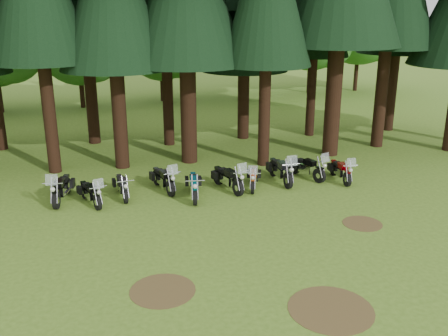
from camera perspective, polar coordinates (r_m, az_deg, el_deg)
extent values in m
plane|color=#456C1D|center=(16.31, 2.50, -8.79)|extent=(120.00, 120.00, 0.00)
cylinder|color=black|center=(23.83, -19.40, 6.45)|extent=(0.58, 0.58, 5.99)
cylinder|color=black|center=(23.73, -11.91, 6.52)|extent=(0.66, 0.66, 5.57)
cylinder|color=black|center=(24.16, -4.10, 7.22)|extent=(0.77, 0.77, 5.70)
cylinder|color=black|center=(23.70, 4.65, 7.01)|extent=(0.55, 0.55, 5.71)
cylinder|color=black|center=(25.86, 12.44, 8.59)|extent=(0.80, 0.80, 6.62)
cylinder|color=black|center=(28.22, 17.58, 8.66)|extent=(0.64, 0.64, 6.35)
cylinder|color=black|center=(28.62, -14.95, 8.20)|extent=(0.65, 0.65, 5.55)
cylinder|color=black|center=(27.49, -6.45, 8.27)|extent=(0.58, 0.58, 5.52)
cylinder|color=black|center=(28.85, 2.24, 8.00)|extent=(0.66, 0.66, 4.70)
cone|color=black|center=(28.42, 2.35, 16.97)|extent=(4.94, 4.94, 5.87)
cylinder|color=black|center=(29.87, 9.97, 8.93)|extent=(0.53, 0.53, 5.56)
cylinder|color=black|center=(32.39, 18.66, 9.03)|extent=(0.61, 0.61, 5.65)
sphere|color=#286620|center=(38.53, -23.38, 12.29)|extent=(4.67, 4.67, 4.67)
cylinder|color=black|center=(39.63, -15.93, 8.49)|extent=(0.36, 0.36, 2.55)
sphere|color=#286620|center=(39.26, -16.37, 13.38)|extent=(5.95, 5.95, 5.95)
sphere|color=#286620|center=(38.62, -14.75, 12.56)|extent=(4.25, 4.25, 4.25)
cylinder|color=black|center=(41.22, -7.05, 9.32)|extent=(0.36, 0.36, 2.47)
sphere|color=#286620|center=(40.86, -7.23, 13.89)|extent=(5.76, 5.76, 5.76)
sphere|color=#286620|center=(40.41, -5.64, 13.08)|extent=(4.12, 4.12, 4.12)
cylinder|color=black|center=(42.08, 2.10, 10.34)|extent=(0.36, 0.36, 3.52)
sphere|color=#286620|center=(41.72, 2.18, 16.74)|extent=(8.21, 8.21, 8.21)
sphere|color=#286620|center=(41.30, 4.50, 15.55)|extent=(5.87, 5.87, 5.87)
cylinder|color=black|center=(45.65, 9.72, 10.33)|extent=(0.36, 0.36, 2.94)
sphere|color=#286620|center=(45.31, 9.98, 15.25)|extent=(6.86, 6.86, 6.86)
sphere|color=#286620|center=(45.15, 11.76, 14.26)|extent=(4.90, 4.90, 4.90)
cylinder|color=black|center=(47.57, 14.88, 10.65)|extent=(0.36, 0.36, 3.52)
sphere|color=#286620|center=(47.25, 15.34, 16.28)|extent=(8.20, 8.20, 8.20)
sphere|color=#286620|center=(47.19, 17.37, 15.11)|extent=(5.86, 5.86, 5.86)
cylinder|color=#4C3D1E|center=(14.02, -7.03, -13.72)|extent=(1.80, 1.80, 0.01)
cylinder|color=#4C3D1E|center=(18.46, 15.53, -6.13)|extent=(1.40, 1.40, 0.01)
cylinder|color=#4C3D1E|center=(13.45, 12.10, -15.50)|extent=(2.20, 2.20, 0.01)
cylinder|color=black|center=(19.96, -18.62, -3.52)|extent=(0.29, 0.71, 0.69)
cylinder|color=black|center=(21.43, -17.51, -1.93)|extent=(0.29, 0.71, 0.69)
cube|color=silver|center=(20.71, -18.04, -2.40)|extent=(0.44, 0.78, 0.36)
cube|color=black|center=(20.37, -18.31, -1.64)|extent=(0.43, 0.63, 0.25)
cube|color=black|center=(20.82, -17.96, -1.30)|extent=(0.43, 0.63, 0.13)
cube|color=silver|center=(19.37, -19.13, -1.28)|extent=(0.46, 0.22, 0.42)
cylinder|color=black|center=(19.43, -14.26, -3.82)|extent=(0.32, 0.62, 0.61)
cylinder|color=black|center=(20.71, -15.67, -2.57)|extent=(0.32, 0.62, 0.61)
cube|color=silver|center=(20.08, -15.05, -2.91)|extent=(0.46, 0.70, 0.32)
cube|color=black|center=(19.78, -14.92, -2.19)|extent=(0.43, 0.57, 0.22)
cube|color=black|center=(20.17, -15.32, -1.94)|extent=(0.43, 0.57, 0.11)
cube|color=silver|center=(18.90, -14.15, -1.75)|extent=(0.41, 0.24, 0.37)
cylinder|color=black|center=(19.84, -11.20, -3.14)|extent=(0.18, 0.62, 0.62)
cylinder|color=black|center=(21.19, -11.85, -1.81)|extent=(0.18, 0.62, 0.62)
cube|color=silver|center=(20.53, -11.57, -2.19)|extent=(0.32, 0.67, 0.32)
cube|color=black|center=(20.22, -11.53, -1.49)|extent=(0.32, 0.53, 0.22)
cube|color=black|center=(20.63, -11.72, -1.22)|extent=(0.32, 0.53, 0.11)
cylinder|color=black|center=(20.27, -6.12, -2.36)|extent=(0.29, 0.68, 0.66)
cylinder|color=black|center=(21.64, -7.69, -1.09)|extent=(0.29, 0.68, 0.66)
cube|color=silver|center=(20.96, -6.99, -1.43)|extent=(0.43, 0.75, 0.34)
cube|color=black|center=(20.64, -6.79, -0.67)|extent=(0.42, 0.61, 0.24)
cube|color=black|center=(21.07, -7.26, -0.42)|extent=(0.42, 0.61, 0.12)
cube|color=silver|center=(19.71, -5.87, -0.19)|extent=(0.44, 0.22, 0.40)
cylinder|color=black|center=(19.31, -3.34, -3.31)|extent=(0.25, 0.69, 0.68)
cylinder|color=black|center=(20.80, -3.54, -1.73)|extent=(0.25, 0.69, 0.68)
cube|color=silver|center=(20.07, -3.46, -2.20)|extent=(0.40, 0.75, 0.35)
cube|color=#034D5E|center=(19.72, -3.45, -1.43)|extent=(0.39, 0.61, 0.25)
cube|color=black|center=(20.18, -3.50, -1.09)|extent=(0.39, 0.61, 0.12)
cylinder|color=black|center=(20.20, 1.61, -2.29)|extent=(0.32, 0.70, 0.69)
cylinder|color=black|center=(21.50, -0.67, -1.01)|extent=(0.32, 0.70, 0.69)
cube|color=silver|center=(20.86, 0.36, -1.35)|extent=(0.47, 0.78, 0.35)
cube|color=black|center=(20.54, 0.71, -0.55)|extent=(0.45, 0.63, 0.25)
cube|color=black|center=(20.94, 0.03, -0.30)|extent=(0.45, 0.63, 0.12)
cube|color=silver|center=(19.65, 2.11, -0.03)|extent=(0.46, 0.24, 0.41)
cylinder|color=black|center=(20.49, 3.30, -2.15)|extent=(0.33, 0.61, 0.60)
cylinder|color=black|center=(21.82, 3.45, -0.88)|extent=(0.33, 0.61, 0.60)
cube|color=silver|center=(21.17, 3.39, -1.25)|extent=(0.46, 0.69, 0.31)
cube|color=#CD511E|center=(20.86, 3.38, -0.59)|extent=(0.43, 0.56, 0.22)
cube|color=black|center=(21.27, 3.43, -0.32)|extent=(0.43, 0.56, 0.11)
cube|color=silver|center=(19.96, 3.31, -0.24)|extent=(0.40, 0.24, 0.36)
cylinder|color=black|center=(21.19, 7.34, -1.41)|extent=(0.16, 0.72, 0.72)
cylinder|color=black|center=(22.65, 5.66, -0.06)|extent=(0.16, 0.72, 0.72)
cube|color=silver|center=(21.93, 6.42, -0.43)|extent=(0.32, 0.76, 0.37)
cube|color=black|center=(21.60, 6.71, 0.35)|extent=(0.34, 0.60, 0.26)
cube|color=black|center=(22.05, 6.21, 0.62)|extent=(0.34, 0.60, 0.13)
cube|color=silver|center=(20.61, 7.80, 0.83)|extent=(0.46, 0.14, 0.43)
cylinder|color=black|center=(22.09, 10.82, -0.86)|extent=(0.36, 0.67, 0.66)
cylinder|color=black|center=(23.12, 8.07, 0.15)|extent=(0.36, 0.67, 0.66)
cube|color=silver|center=(22.60, 9.34, -0.09)|extent=(0.51, 0.75, 0.34)
cube|color=black|center=(22.34, 9.80, 0.63)|extent=(0.47, 0.62, 0.24)
cube|color=black|center=(22.66, 8.97, 0.82)|extent=(0.47, 0.62, 0.12)
cube|color=silver|center=(21.63, 11.53, 1.17)|extent=(0.44, 0.26, 0.40)
cylinder|color=black|center=(21.93, 13.90, -1.26)|extent=(0.18, 0.63, 0.62)
cylinder|color=black|center=(23.19, 12.42, -0.10)|extent=(0.18, 0.63, 0.62)
cube|color=silver|center=(22.57, 13.11, -0.42)|extent=(0.31, 0.68, 0.32)
cube|color=#650006|center=(22.28, 13.39, 0.24)|extent=(0.32, 0.54, 0.23)
cube|color=black|center=(22.67, 12.94, 0.47)|extent=(0.32, 0.54, 0.11)
cube|color=silver|center=(21.43, 14.37, 0.62)|extent=(0.40, 0.15, 0.37)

